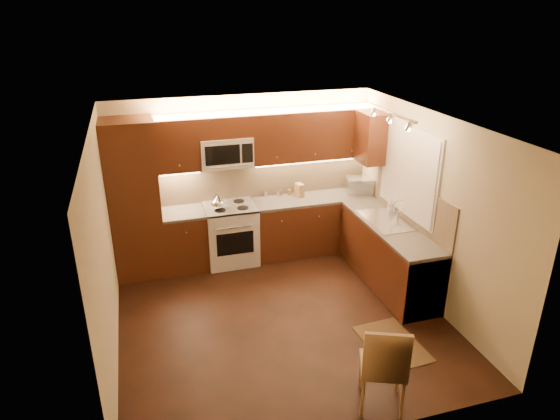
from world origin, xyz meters
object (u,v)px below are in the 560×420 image
object	(u,v)px
knife_block	(300,190)
soap_bottle	(391,205)
toaster_oven	(360,185)
microwave	(226,152)
kettle	(218,202)
stove	(231,234)
dining_chair	(383,364)
sink	(386,216)

from	to	relation	value
knife_block	soap_bottle	size ratio (longest dim) A/B	1.09
toaster_oven	microwave	bearing A→B (deg)	-168.58
kettle	knife_block	size ratio (longest dim) A/B	1.10
stove	kettle	distance (m)	0.61
kettle	toaster_oven	world-z (taller)	kettle
knife_block	soap_bottle	bearing A→B (deg)	-51.65
stove	kettle	bearing A→B (deg)	-153.88
stove	toaster_oven	bearing A→B (deg)	0.38
kettle	dining_chair	world-z (taller)	kettle
toaster_oven	sink	bearing A→B (deg)	-81.27
toaster_oven	soap_bottle	bearing A→B (deg)	-66.97
knife_block	stove	bearing A→B (deg)	175.34
stove	dining_chair	size ratio (longest dim) A/B	0.94
soap_bottle	dining_chair	size ratio (longest dim) A/B	0.19
soap_bottle	dining_chair	bearing A→B (deg)	-108.66
sink	stove	bearing A→B (deg)	150.64
kettle	knife_block	distance (m)	1.36
stove	toaster_oven	size ratio (longest dim) A/B	2.23
sink	kettle	bearing A→B (deg)	154.82
sink	dining_chair	world-z (taller)	sink
toaster_oven	knife_block	xyz separation A→B (m)	(-0.97, 0.11, -0.02)
microwave	toaster_oven	distance (m)	2.23
knife_block	sink	bearing A→B (deg)	-66.70
microwave	sink	distance (m)	2.48
kettle	dining_chair	size ratio (longest dim) A/B	0.23
dining_chair	toaster_oven	bearing A→B (deg)	91.80
stove	soap_bottle	bearing A→B (deg)	-19.92
knife_block	dining_chair	distance (m)	3.55
stove	sink	distance (m)	2.35
sink	dining_chair	distance (m)	2.59
sink	soap_bottle	size ratio (longest dim) A/B	4.50
stove	microwave	xyz separation A→B (m)	(0.00, 0.14, 1.26)
stove	sink	size ratio (longest dim) A/B	1.07
sink	toaster_oven	size ratio (longest dim) A/B	2.09
stove	knife_block	world-z (taller)	knife_block
stove	toaster_oven	world-z (taller)	toaster_oven
microwave	kettle	xyz separation A→B (m)	(-0.19, -0.23, -0.68)
microwave	kettle	bearing A→B (deg)	-129.99
soap_bottle	stove	bearing A→B (deg)	170.38
stove	kettle	size ratio (longest dim) A/B	3.99
sink	toaster_oven	xyz separation A→B (m)	(0.12, 1.14, 0.05)
microwave	dining_chair	world-z (taller)	microwave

